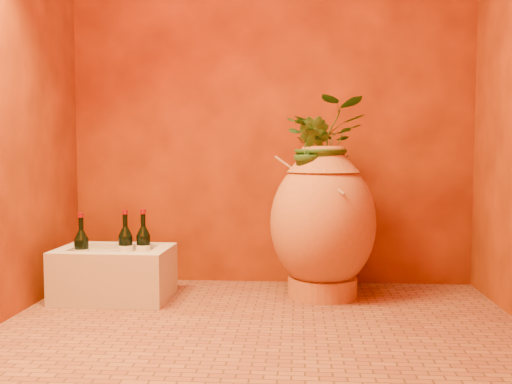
# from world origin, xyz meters

# --- Properties ---
(floor) EXTENTS (2.50, 2.50, 0.00)m
(floor) POSITION_xyz_m (0.00, 0.00, 0.00)
(floor) COLOR brown
(floor) RESTS_ON ground
(wall_back) EXTENTS (2.50, 0.02, 2.50)m
(wall_back) POSITION_xyz_m (0.00, 1.00, 1.25)
(wall_back) COLOR #521904
(wall_back) RESTS_ON ground
(amphora) EXTENTS (0.75, 0.75, 0.86)m
(amphora) POSITION_xyz_m (0.32, 0.65, 0.43)
(amphora) COLOR #B15E31
(amphora) RESTS_ON floor
(stone_basin) EXTENTS (0.63, 0.43, 0.29)m
(stone_basin) POSITION_xyz_m (-0.85, 0.50, 0.14)
(stone_basin) COLOR beige
(stone_basin) RESTS_ON floor
(wine_bottle_a) EXTENTS (0.08, 0.08, 0.33)m
(wine_bottle_a) POSITION_xyz_m (-1.01, 0.43, 0.28)
(wine_bottle_a) COLOR black
(wine_bottle_a) RESTS_ON stone_basin
(wine_bottle_b) EXTENTS (0.08, 0.08, 0.34)m
(wine_bottle_b) POSITION_xyz_m (-0.70, 0.58, 0.28)
(wine_bottle_b) COLOR black
(wine_bottle_b) RESTS_ON stone_basin
(wine_bottle_c) EXTENTS (0.08, 0.08, 0.34)m
(wine_bottle_c) POSITION_xyz_m (-0.80, 0.56, 0.28)
(wine_bottle_c) COLOR black
(wine_bottle_c) RESTS_ON stone_basin
(wall_tap) EXTENTS (0.07, 0.14, 0.15)m
(wall_tap) POSITION_xyz_m (0.27, 0.92, 0.69)
(wall_tap) COLOR olive
(wall_tap) RESTS_ON wall_back
(plant_main) EXTENTS (0.50, 0.44, 0.50)m
(plant_main) POSITION_xyz_m (0.32, 0.67, 0.88)
(plant_main) COLOR #254D1B
(plant_main) RESTS_ON amphora
(plant_side) EXTENTS (0.26, 0.25, 0.37)m
(plant_side) POSITION_xyz_m (0.25, 0.58, 0.83)
(plant_side) COLOR #254D1B
(plant_side) RESTS_ON amphora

